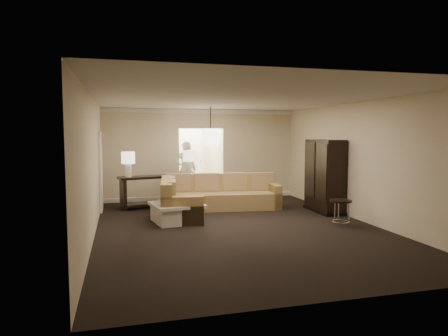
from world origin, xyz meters
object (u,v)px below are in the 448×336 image
object	(u,v)px
sectional_sofa	(208,197)
person	(186,167)
console_table	(160,188)
drink_table	(341,207)
coffee_table	(177,212)
armoire	(324,177)

from	to	relation	value
sectional_sofa	person	bearing A→B (deg)	101.89
console_table	drink_table	xyz separation A→B (m)	(3.64, -3.41, -0.10)
coffee_table	sectional_sofa	bearing A→B (deg)	46.09
sectional_sofa	coffee_table	bearing A→B (deg)	-127.02
armoire	person	bearing A→B (deg)	134.66
coffee_table	console_table	xyz separation A→B (m)	(-0.18, 2.06, 0.30)
coffee_table	console_table	size ratio (longest dim) A/B	0.54
console_table	person	distance (m)	1.72
sectional_sofa	drink_table	xyz separation A→B (m)	(2.48, -2.37, 0.04)
coffee_table	console_table	distance (m)	2.09
armoire	person	size ratio (longest dim) A/B	0.94
drink_table	coffee_table	bearing A→B (deg)	158.77
sectional_sofa	console_table	world-z (taller)	sectional_sofa
armoire	coffee_table	bearing A→B (deg)	-176.51
coffee_table	person	size ratio (longest dim) A/B	0.64
drink_table	sectional_sofa	bearing A→B (deg)	136.33
armoire	drink_table	xyz separation A→B (m)	(-0.45, -1.58, -0.48)
drink_table	armoire	bearing A→B (deg)	73.99
coffee_table	armoire	distance (m)	3.98
sectional_sofa	person	size ratio (longest dim) A/B	1.72
armoire	person	xyz separation A→B (m)	(-3.14, 3.18, 0.10)
drink_table	person	size ratio (longest dim) A/B	0.29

